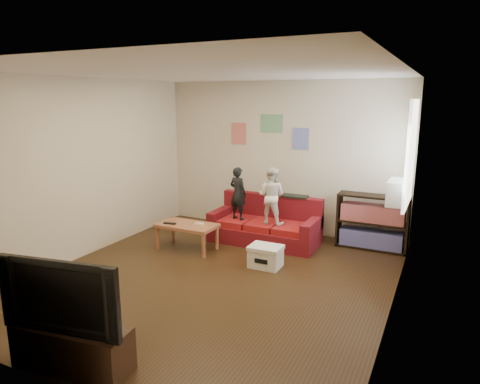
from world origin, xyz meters
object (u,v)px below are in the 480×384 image
at_px(child_a, 238,193).
at_px(file_box, 266,256).
at_px(television, 67,292).
at_px(coffee_table, 187,228).
at_px(child_b, 271,196).
at_px(tv_stand, 73,347).
at_px(bookshelf, 372,225).
at_px(sofa, 266,226).

distance_m(child_a, file_box, 1.42).
relative_size(child_a, television, 0.77).
bearing_deg(coffee_table, television, -75.89).
relative_size(child_a, child_b, 0.96).
height_order(child_a, tv_stand, child_a).
relative_size(child_b, bookshelf, 0.85).
bearing_deg(coffee_table, bookshelf, 27.01).
bearing_deg(file_box, television, -102.24).
bearing_deg(file_box, tv_stand, -102.24).
relative_size(coffee_table, television, 0.82).
bearing_deg(coffee_table, sofa, 43.21).
xyz_separation_m(child_b, bookshelf, (1.52, 0.59, -0.45)).
distance_m(child_a, television, 3.86).
height_order(child_a, television, child_a).
relative_size(bookshelf, file_box, 2.40).
bearing_deg(coffee_table, child_b, 33.97).
xyz_separation_m(coffee_table, bookshelf, (2.66, 1.35, 0.03)).
bearing_deg(television, bookshelf, 57.33).
height_order(child_a, bookshelf, child_a).
relative_size(bookshelf, television, 0.95).
bearing_deg(child_a, coffee_table, 68.18).
bearing_deg(file_box, bookshelf, 50.18).
relative_size(sofa, child_b, 1.92).
height_order(coffee_table, television, television).
bearing_deg(tv_stand, child_b, 77.32).
relative_size(child_b, tv_stand, 0.86).
bearing_deg(child_b, coffee_table, 33.46).
bearing_deg(sofa, bookshelf, 14.38).
height_order(sofa, television, television).
distance_m(bookshelf, file_box, 1.95).
height_order(sofa, bookshelf, bookshelf).
bearing_deg(sofa, coffee_table, -136.79).
bearing_deg(child_a, child_b, -166.90).
bearing_deg(bookshelf, child_b, -158.82).
distance_m(coffee_table, television, 3.21).
xyz_separation_m(sofa, coffee_table, (-0.98, -0.93, 0.10)).
bearing_deg(child_b, bookshelf, -159.33).
height_order(child_a, coffee_table, child_a).
xyz_separation_m(coffee_table, television, (0.78, -3.09, 0.38)).
xyz_separation_m(sofa, file_box, (0.43, -1.06, -0.10)).
distance_m(sofa, file_box, 1.15).
xyz_separation_m(child_b, file_box, (0.29, -0.89, -0.69)).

